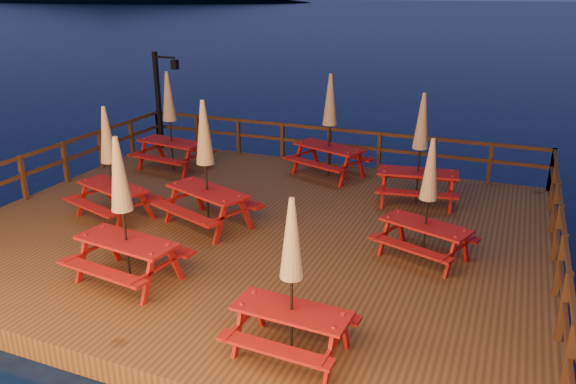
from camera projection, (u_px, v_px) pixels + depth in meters
name	position (u px, v px, depth m)	size (l,w,h in m)	color
ground	(257.00, 243.00, 12.22)	(500.00, 500.00, 0.00)	black
deck	(257.00, 234.00, 12.15)	(12.00, 10.00, 0.40)	#4C2C18
deck_piles	(257.00, 255.00, 12.32)	(11.44, 9.44, 1.40)	#382411
railing	(288.00, 169.00, 13.36)	(11.80, 9.75, 1.10)	#382411
lamp_post	(162.00, 92.00, 17.36)	(0.85, 0.18, 3.00)	black
picnic_table_0	(170.00, 120.00, 15.35)	(2.10, 1.81, 2.73)	maroon
picnic_table_1	(206.00, 163.00, 11.61)	(2.32, 2.12, 2.72)	maroon
picnic_table_2	(420.00, 148.00, 12.88)	(2.05, 1.78, 2.63)	maroon
picnic_table_3	(330.00, 124.00, 14.82)	(2.35, 2.15, 2.76)	maroon
picnic_table_4	(428.00, 198.00, 10.22)	(1.98, 1.80, 2.34)	maroon
picnic_table_5	(109.00, 161.00, 12.08)	(2.09, 1.89, 2.51)	maroon
picnic_table_6	(292.00, 276.00, 7.47)	(1.68, 1.40, 2.33)	maroon
picnic_table_7	(123.00, 209.00, 9.36)	(1.98, 1.70, 2.59)	maroon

